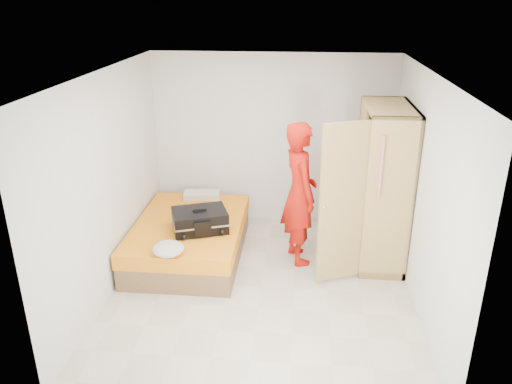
# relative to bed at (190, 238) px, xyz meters

# --- Properties ---
(room) EXTENTS (4.00, 4.02, 2.60)m
(room) POSITION_rel_bed_xyz_m (1.05, -0.72, 1.05)
(room) COLOR beige
(room) RESTS_ON ground
(bed) EXTENTS (1.42, 2.02, 0.50)m
(bed) POSITION_rel_bed_xyz_m (0.00, 0.00, 0.00)
(bed) COLOR brown
(bed) RESTS_ON ground
(wardrobe) EXTENTS (1.13, 1.40, 2.10)m
(wardrobe) POSITION_rel_bed_xyz_m (2.50, 0.12, 0.75)
(wardrobe) COLOR tan
(wardrobe) RESTS_ON ground
(person) EXTENTS (0.66, 0.81, 1.91)m
(person) POSITION_rel_bed_xyz_m (1.48, 0.04, 0.70)
(person) COLOR red
(person) RESTS_ON ground
(suitcase) EXTENTS (0.83, 0.72, 0.30)m
(suitcase) POSITION_rel_bed_xyz_m (0.20, -0.22, 0.38)
(suitcase) COLOR black
(suitcase) RESTS_ON bed
(round_cushion) EXTENTS (0.38, 0.38, 0.14)m
(round_cushion) POSITION_rel_bed_xyz_m (-0.04, -0.90, 0.32)
(round_cushion) COLOR beige
(round_cushion) RESTS_ON bed
(pillow) EXTENTS (0.56, 0.33, 0.10)m
(pillow) POSITION_rel_bed_xyz_m (0.02, 0.85, 0.30)
(pillow) COLOR beige
(pillow) RESTS_ON bed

